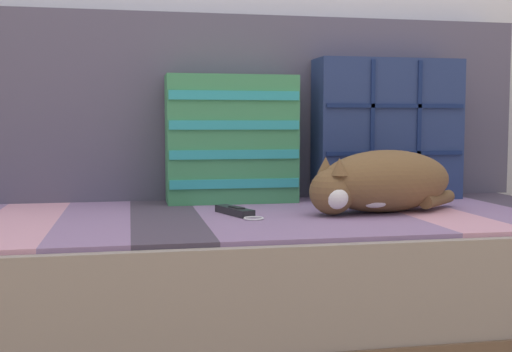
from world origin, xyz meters
The scene contains 6 objects.
couch centered at (0.00, 0.11, 0.20)m, with size 1.81×0.88×0.41m.
sofa_backrest centered at (0.00, 0.48, 0.69)m, with size 1.77×0.14×0.55m.
throw_pillow_quilted centered at (0.43, 0.33, 0.62)m, with size 0.44×0.14×0.42m.
throw_pillow_striped centered at (-0.05, 0.33, 0.59)m, with size 0.38×0.14×0.37m.
sleeping_cat centered at (0.29, 0.04, 0.49)m, with size 0.44×0.28×0.16m.
game_remote_near centered at (-0.08, 0.07, 0.42)m, with size 0.10×0.20×0.02m.
Camera 1 is at (-0.34, -1.50, 0.64)m, focal length 45.00 mm.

